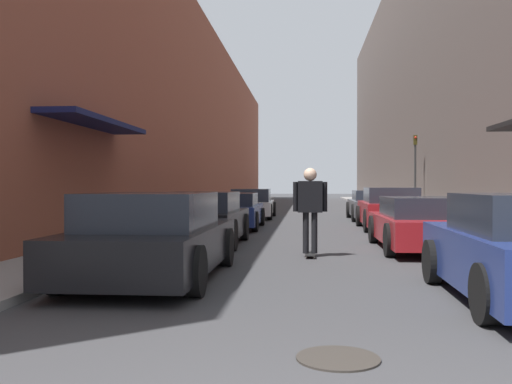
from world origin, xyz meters
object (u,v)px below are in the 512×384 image
(parked_car_right_2, at_px, (390,209))
(traffic_light, at_px, (415,165))
(parked_car_right_3, at_px, (373,205))
(parked_car_left_1, at_px, (202,219))
(parked_car_left_0, at_px, (154,237))
(parked_car_left_2, at_px, (232,211))
(parked_car_right_1, at_px, (424,224))
(skateboarder, at_px, (310,202))
(manhole_cover, at_px, (338,358))
(parked_car_left_3, at_px, (252,204))

(parked_car_right_2, bearing_deg, traffic_light, 74.07)
(parked_car_right_2, bearing_deg, parked_car_right_3, 89.26)
(traffic_light, bearing_deg, parked_car_left_1, -119.23)
(parked_car_left_0, relative_size, parked_car_left_2, 1.05)
(parked_car_right_3, distance_m, traffic_light, 4.30)
(parked_car_left_1, distance_m, parked_car_right_3, 11.64)
(parked_car_right_2, xyz_separation_m, traffic_light, (2.36, 8.25, 1.70))
(parked_car_right_1, distance_m, skateboarder, 2.97)
(parked_car_left_0, distance_m, manhole_cover, 4.68)
(skateboarder, bearing_deg, parked_car_left_0, -129.80)
(parked_car_right_3, xyz_separation_m, traffic_light, (2.29, 3.19, 1.76))
(parked_car_left_3, xyz_separation_m, traffic_light, (7.44, 2.26, 1.75))
(skateboarder, xyz_separation_m, traffic_light, (5.00, 15.61, 1.26))
(traffic_light, bearing_deg, parked_car_left_2, -132.22)
(parked_car_right_1, distance_m, parked_car_right_2, 5.90)
(parked_car_left_3, distance_m, parked_car_right_3, 5.23)
(skateboarder, bearing_deg, parked_car_left_3, 100.38)
(parked_car_left_2, bearing_deg, parked_car_left_1, -90.54)
(parked_car_left_1, relative_size, parked_car_left_3, 0.85)
(parked_car_right_3, bearing_deg, parked_car_right_2, -90.74)
(parked_car_right_1, bearing_deg, skateboarder, -150.09)
(manhole_cover, height_order, traffic_light, traffic_light)
(manhole_cover, bearing_deg, skateboarder, 91.55)
(parked_car_left_3, distance_m, parked_car_right_2, 7.86)
(parked_car_left_2, xyz_separation_m, parked_car_right_3, (5.24, 5.11, 0.03))
(parked_car_right_1, xyz_separation_m, traffic_light, (2.46, 14.16, 1.78))
(parked_car_right_1, distance_m, traffic_light, 14.48)
(parked_car_left_2, xyz_separation_m, traffic_light, (7.54, 8.30, 1.78))
(parked_car_left_0, distance_m, parked_car_right_2, 11.45)
(manhole_cover, distance_m, traffic_light, 22.99)
(parked_car_left_2, relative_size, parked_car_right_3, 0.95)
(skateboarder, xyz_separation_m, manhole_cover, (0.18, -6.75, -1.10))
(parked_car_right_2, height_order, skateboarder, skateboarder)
(parked_car_left_0, relative_size, skateboarder, 2.57)
(manhole_cover, relative_size, traffic_light, 0.19)
(parked_car_left_2, relative_size, parked_car_right_1, 0.97)
(parked_car_left_1, relative_size, parked_car_right_2, 0.92)
(parked_car_left_2, height_order, manhole_cover, parked_car_left_2)
(parked_car_right_3, distance_m, manhole_cover, 19.35)
(parked_car_left_3, height_order, manhole_cover, parked_car_left_3)
(parked_car_left_0, bearing_deg, skateboarder, 50.20)
(parked_car_left_1, bearing_deg, skateboarder, -38.53)
(parked_car_left_3, bearing_deg, parked_car_right_2, -49.67)
(parked_car_right_3, bearing_deg, parked_car_left_1, -117.06)
(parked_car_left_2, bearing_deg, skateboarder, -70.85)
(parked_car_left_3, bearing_deg, manhole_cover, -82.55)
(parked_car_left_2, distance_m, parked_car_left_3, 6.04)
(parked_car_right_2, height_order, traffic_light, traffic_light)
(parked_car_right_1, xyz_separation_m, parked_car_right_3, (0.17, 10.97, 0.02))
(parked_car_left_0, height_order, parked_car_right_1, parked_car_left_0)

